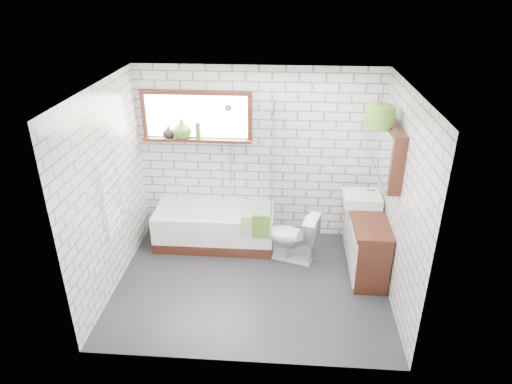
# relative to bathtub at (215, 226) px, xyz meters

# --- Properties ---
(floor) EXTENTS (3.40, 2.60, 0.01)m
(floor) POSITION_rel_bathtub_xyz_m (0.60, -0.93, -0.28)
(floor) COLOR black
(floor) RESTS_ON ground
(ceiling) EXTENTS (3.40, 2.60, 0.01)m
(ceiling) POSITION_rel_bathtub_xyz_m (0.60, -0.93, 2.23)
(ceiling) COLOR white
(ceiling) RESTS_ON ground
(wall_back) EXTENTS (3.40, 0.01, 2.50)m
(wall_back) POSITION_rel_bathtub_xyz_m (0.60, 0.38, 0.98)
(wall_back) COLOR white
(wall_back) RESTS_ON ground
(wall_front) EXTENTS (3.40, 0.01, 2.50)m
(wall_front) POSITION_rel_bathtub_xyz_m (0.60, -2.23, 0.98)
(wall_front) COLOR white
(wall_front) RESTS_ON ground
(wall_left) EXTENTS (0.01, 2.60, 2.50)m
(wall_left) POSITION_rel_bathtub_xyz_m (-1.10, -0.93, 0.98)
(wall_left) COLOR white
(wall_left) RESTS_ON ground
(wall_right) EXTENTS (0.01, 2.60, 2.50)m
(wall_right) POSITION_rel_bathtub_xyz_m (2.31, -0.93, 0.98)
(wall_right) COLOR white
(wall_right) RESTS_ON ground
(window) EXTENTS (1.52, 0.16, 0.68)m
(window) POSITION_rel_bathtub_xyz_m (-0.25, 0.33, 1.53)
(window) COLOR black
(window) RESTS_ON wall_back
(towel_radiator) EXTENTS (0.06, 0.52, 1.00)m
(towel_radiator) POSITION_rel_bathtub_xyz_m (-1.06, -0.93, 0.93)
(towel_radiator) COLOR white
(towel_radiator) RESTS_ON wall_left
(mirror_cabinet) EXTENTS (0.16, 1.20, 0.70)m
(mirror_cabinet) POSITION_rel_bathtub_xyz_m (2.22, -0.33, 1.38)
(mirror_cabinet) COLOR black
(mirror_cabinet) RESTS_ON wall_right
(shower_riser) EXTENTS (0.02, 0.02, 1.30)m
(shower_riser) POSITION_rel_bathtub_xyz_m (0.20, 0.33, 1.08)
(shower_riser) COLOR silver
(shower_riser) RESTS_ON wall_back
(bathtub) EXTENTS (1.68, 0.74, 0.54)m
(bathtub) POSITION_rel_bathtub_xyz_m (0.00, 0.00, 0.00)
(bathtub) COLOR white
(bathtub) RESTS_ON floor
(shower_screen) EXTENTS (0.02, 0.72, 1.50)m
(shower_screen) POSITION_rel_bathtub_xyz_m (0.82, 0.00, 1.02)
(shower_screen) COLOR white
(shower_screen) RESTS_ON bathtub
(towel_green) EXTENTS (0.24, 0.07, 0.33)m
(towel_green) POSITION_rel_bathtub_xyz_m (0.69, -0.37, 0.25)
(towel_green) COLOR #497723
(towel_green) RESTS_ON bathtub
(towel_beige) EXTENTS (0.22, 0.05, 0.29)m
(towel_beige) POSITION_rel_bathtub_xyz_m (0.53, -0.37, 0.25)
(towel_beige) COLOR #C1B386
(towel_beige) RESTS_ON bathtub
(vanity) EXTENTS (0.44, 1.38, 0.79)m
(vanity) POSITION_rel_bathtub_xyz_m (2.08, -0.39, 0.12)
(vanity) COLOR black
(vanity) RESTS_ON floor
(basin) EXTENTS (0.49, 0.43, 0.14)m
(basin) POSITION_rel_bathtub_xyz_m (2.02, -0.13, 0.59)
(basin) COLOR white
(basin) RESTS_ON vanity
(tap) EXTENTS (0.04, 0.04, 0.16)m
(tap) POSITION_rel_bathtub_xyz_m (2.18, -0.13, 0.65)
(tap) COLOR silver
(tap) RESTS_ON vanity
(toilet) EXTENTS (0.59, 0.79, 0.71)m
(toilet) POSITION_rel_bathtub_xyz_m (1.11, -0.34, 0.09)
(toilet) COLOR white
(toilet) RESTS_ON floor
(vase_olive) EXTENTS (0.31, 0.31, 0.28)m
(vase_olive) POSITION_rel_bathtub_xyz_m (-0.45, 0.30, 1.35)
(vase_olive) COLOR #507C26
(vase_olive) RESTS_ON window
(vase_dark) EXTENTS (0.20, 0.20, 0.18)m
(vase_dark) POSITION_rel_bathtub_xyz_m (-0.65, 0.30, 1.30)
(vase_dark) COLOR black
(vase_dark) RESTS_ON window
(bottle) EXTENTS (0.09, 0.09, 0.23)m
(bottle) POSITION_rel_bathtub_xyz_m (-0.23, 0.30, 1.32)
(bottle) COLOR #507C26
(bottle) RESTS_ON window
(pendant) EXTENTS (0.33, 0.33, 0.24)m
(pendant) POSITION_rel_bathtub_xyz_m (2.05, -0.49, 1.83)
(pendant) COLOR #497723
(pendant) RESTS_ON ceiling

